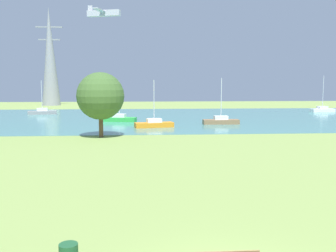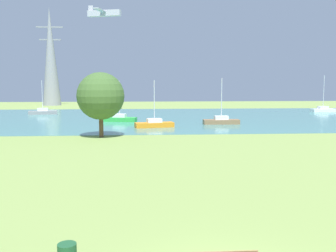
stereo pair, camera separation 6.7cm
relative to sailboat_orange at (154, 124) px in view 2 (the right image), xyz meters
The scene contains 10 objects.
ground_plane 14.82m from the sailboat_orange, 87.09° to the right, with size 160.00×160.00×0.00m, color #7F994C.
water_surface 13.24m from the sailboat_orange, 86.74° to the left, with size 140.00×40.00×0.02m, color teal.
sailboat_orange is the anchor object (origin of this frame).
sailboat_gray 28.11m from the sailboat_orange, 132.49° to the left, with size 5.01×2.45×5.94m.
sailboat_brown 9.62m from the sailboat_orange, 18.94° to the left, with size 4.80×1.50×6.15m.
sailboat_green 8.79m from the sailboat_orange, 122.58° to the left, with size 5.02×2.64×5.81m.
sailboat_white 39.97m from the sailboat_orange, 34.62° to the left, with size 4.99×2.32×6.91m.
tree_mid_shore 10.56m from the sailboat_orange, 125.01° to the right, with size 4.80×4.80×6.60m.
electricity_pylon 54.86m from the sailboat_orange, 116.33° to the left, with size 6.40×4.40×23.72m.
light_aircraft 33.47m from the sailboat_orange, 107.72° to the left, with size 6.46×8.38×2.10m.
Camera 2 is at (-2.20, -9.38, 5.51)m, focal length 39.93 mm.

